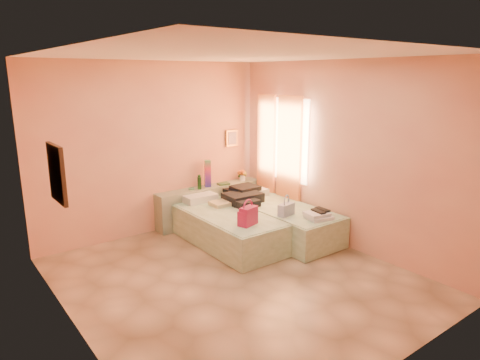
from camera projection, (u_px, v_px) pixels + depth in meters
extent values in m
plane|color=tan|center=(236.00, 278.00, 5.56)|extent=(4.50, 4.50, 0.00)
cube|color=#EBAC7D|center=(154.00, 149.00, 6.97)|extent=(4.00, 0.02, 2.80)
cube|color=#EBAC7D|center=(67.00, 202.00, 4.05)|extent=(0.02, 4.50, 2.80)
cube|color=#EBAC7D|center=(343.00, 156.00, 6.40)|extent=(0.02, 4.50, 2.80)
cube|color=white|center=(236.00, 55.00, 4.89)|extent=(4.00, 4.50, 0.02)
cube|color=#FCD09C|center=(285.00, 139.00, 7.33)|extent=(0.02, 1.10, 1.40)
cube|color=orange|center=(289.00, 161.00, 7.28)|extent=(0.05, 0.55, 2.20)
cube|color=orange|center=(266.00, 156.00, 7.74)|extent=(0.05, 0.45, 2.20)
cube|color=black|center=(57.00, 174.00, 4.33)|extent=(0.04, 0.50, 0.60)
cube|color=#B0813A|center=(232.00, 138.00, 7.84)|extent=(0.25, 0.04, 0.30)
cube|color=gray|center=(210.00, 204.00, 7.68)|extent=(2.05, 0.30, 0.65)
cube|color=beige|center=(227.00, 228.00, 6.67)|extent=(0.91, 2.00, 0.50)
cube|color=beige|center=(281.00, 221.00, 6.98)|extent=(0.91, 2.00, 0.50)
cylinder|color=#153B1B|center=(199.00, 182.00, 7.37)|extent=(0.09, 0.09, 0.24)
cube|color=#A31443|center=(208.00, 173.00, 7.53)|extent=(0.14, 0.14, 0.48)
cylinder|color=#4C8B64|center=(191.00, 189.00, 7.38)|extent=(0.14, 0.14, 0.03)
cube|color=#294E2E|center=(223.00, 184.00, 7.71)|extent=(0.22, 0.17, 0.03)
cube|color=white|center=(242.00, 174.00, 7.98)|extent=(0.25, 0.25, 0.25)
cube|color=#A31443|center=(248.00, 216.00, 6.05)|extent=(0.32, 0.24, 0.27)
cube|color=tan|center=(222.00, 203.00, 7.00)|extent=(0.38, 0.31, 0.06)
cube|color=black|center=(245.00, 196.00, 7.20)|extent=(0.67, 0.67, 0.20)
cube|color=#395589|center=(286.00, 209.00, 6.48)|extent=(0.31, 0.18, 0.18)
cube|color=silver|center=(319.00, 216.00, 6.33)|extent=(0.41, 0.37, 0.10)
cube|color=black|center=(321.00, 210.00, 6.36)|extent=(0.21, 0.27, 0.03)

